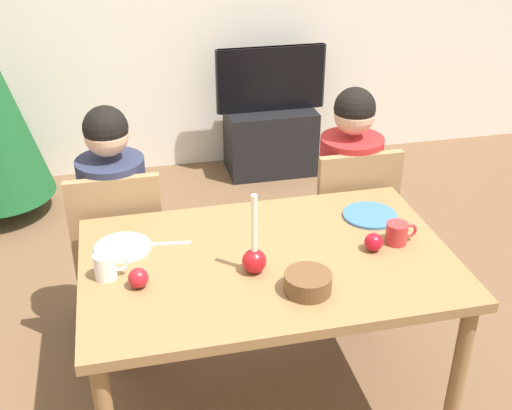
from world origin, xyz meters
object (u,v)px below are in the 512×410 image
at_px(dining_table, 268,276).
at_px(plate_left, 123,247).
at_px(mug_right, 397,233).
at_px(candle_centerpiece, 254,256).
at_px(chair_right, 349,218).
at_px(plate_right, 370,215).
at_px(person_left_child, 118,231).
at_px(tv_stand, 270,140).
at_px(apple_near_candle, 374,242).
at_px(person_right_child, 347,205).
at_px(mug_left, 106,266).
at_px(apple_by_left_plate, 138,278).
at_px(tv, 271,79).
at_px(bowl_walnuts, 308,283).
at_px(chair_left, 119,245).

height_order(dining_table, plate_left, plate_left).
bearing_deg(mug_right, candle_centerpiece, -173.15).
bearing_deg(candle_centerpiece, chair_right, 47.31).
bearing_deg(candle_centerpiece, plate_right, 27.10).
distance_m(person_left_child, plate_right, 1.15).
relative_size(dining_table, mug_right, 10.96).
distance_m(chair_right, candle_centerpiece, 0.98).
bearing_deg(tv_stand, apple_near_candle, -94.36).
height_order(person_right_child, mug_left, person_right_child).
bearing_deg(apple_by_left_plate, tv, 65.77).
bearing_deg(tv_stand, candle_centerpiece, -105.41).
bearing_deg(tv, tv_stand, -90.00).
bearing_deg(tv, apple_by_left_plate, -114.23).
height_order(person_right_child, apple_near_candle, person_right_child).
distance_m(mug_left, apple_by_left_plate, 0.13).
bearing_deg(person_left_child, apple_by_left_plate, -84.65).
height_order(chair_right, plate_left, chair_right).
bearing_deg(person_right_child, candle_centerpiece, -131.38).
bearing_deg(plate_left, mug_left, -108.26).
xyz_separation_m(dining_table, chair_right, (0.56, 0.61, -0.15)).
distance_m(plate_left, apple_near_candle, 0.97).
bearing_deg(dining_table, bowl_walnuts, -70.41).
xyz_separation_m(dining_table, bowl_walnuts, (0.08, -0.24, 0.12)).
bearing_deg(plate_right, tv_stand, 87.53).
height_order(tv, plate_right, tv).
distance_m(person_right_child, mug_left, 1.34).
distance_m(candle_centerpiece, plate_right, 0.64).
bearing_deg(apple_near_candle, person_left_child, 144.73).
height_order(tv, mug_right, tv).
bearing_deg(mug_left, chair_right, 27.79).
bearing_deg(apple_near_candle, tv_stand, 85.64).
xyz_separation_m(plate_right, apple_near_candle, (-0.09, -0.25, 0.03)).
distance_m(plate_right, bowl_walnuts, 0.61).
bearing_deg(person_left_child, mug_left, -93.50).
bearing_deg(apple_near_candle, plate_left, 166.60).
xyz_separation_m(apple_near_candle, apple_by_left_plate, (-0.89, -0.04, 0.00)).
distance_m(person_right_child, apple_near_candle, 0.73).
xyz_separation_m(mug_right, apple_near_candle, (-0.11, -0.03, -0.01)).
bearing_deg(person_right_child, mug_right, -94.00).
bearing_deg(chair_right, tv_stand, 89.26).
relative_size(tv_stand, plate_right, 2.79).
xyz_separation_m(dining_table, plate_right, (0.50, 0.21, 0.09)).
bearing_deg(mug_left, apple_near_candle, -2.16).
distance_m(person_left_child, apple_near_candle, 1.20).
bearing_deg(dining_table, plate_left, 160.98).
height_order(person_left_child, plate_left, person_left_child).
bearing_deg(bowl_walnuts, apple_by_left_plate, 164.78).
relative_size(mug_right, apple_near_candle, 1.77).
distance_m(chair_left, mug_left, 0.68).
height_order(person_right_child, candle_centerpiece, person_right_child).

